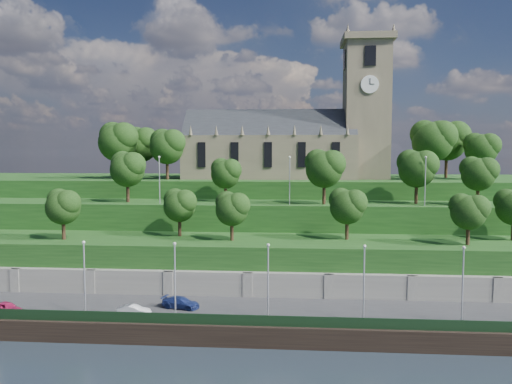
# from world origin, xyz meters

# --- Properties ---
(ground) EXTENTS (320.00, 320.00, 0.00)m
(ground) POSITION_xyz_m (0.00, 0.00, 0.00)
(ground) COLOR black
(ground) RESTS_ON ground
(promenade) EXTENTS (160.00, 12.00, 2.00)m
(promenade) POSITION_xyz_m (0.00, 6.00, 1.00)
(promenade) COLOR #2D2D30
(promenade) RESTS_ON ground
(quay_wall) EXTENTS (160.00, 0.50, 2.20)m
(quay_wall) POSITION_xyz_m (0.00, -0.05, 1.10)
(quay_wall) COLOR black
(quay_wall) RESTS_ON ground
(fence) EXTENTS (160.00, 0.10, 1.20)m
(fence) POSITION_xyz_m (0.00, 0.60, 2.60)
(fence) COLOR black
(fence) RESTS_ON promenade
(retaining_wall) EXTENTS (160.00, 2.10, 5.00)m
(retaining_wall) POSITION_xyz_m (0.00, 11.97, 2.50)
(retaining_wall) COLOR slate
(retaining_wall) RESTS_ON ground
(embankment_lower) EXTENTS (160.00, 12.00, 8.00)m
(embankment_lower) POSITION_xyz_m (0.00, 18.00, 4.00)
(embankment_lower) COLOR #183E14
(embankment_lower) RESTS_ON ground
(embankment_upper) EXTENTS (160.00, 10.00, 12.00)m
(embankment_upper) POSITION_xyz_m (0.00, 29.00, 6.00)
(embankment_upper) COLOR #183E14
(embankment_upper) RESTS_ON ground
(hilltop) EXTENTS (160.00, 32.00, 15.00)m
(hilltop) POSITION_xyz_m (0.00, 50.00, 7.50)
(hilltop) COLOR #183E14
(hilltop) RESTS_ON ground
(church) EXTENTS (38.60, 12.35, 27.60)m
(church) POSITION_xyz_m (0.79, 45.98, 22.52)
(church) COLOR brown
(church) RESTS_ON hilltop
(trees_lower) EXTENTS (66.06, 8.66, 7.02)m
(trees_lower) POSITION_xyz_m (1.20, 18.05, 12.65)
(trees_lower) COLOR black
(trees_lower) RESTS_ON embankment_lower
(trees_upper) EXTENTS (59.32, 8.17, 8.41)m
(trees_upper) POSITION_xyz_m (3.39, 28.12, 17.42)
(trees_upper) COLOR black
(trees_upper) RESTS_ON embankment_upper
(trees_hilltop) EXTENTS (73.63, 16.83, 11.14)m
(trees_hilltop) POSITION_xyz_m (1.16, 44.69, 22.00)
(trees_hilltop) COLOR black
(trees_hilltop) RESTS_ON hilltop
(lamp_posts_promenade) EXTENTS (60.36, 0.36, 8.33)m
(lamp_posts_promenade) POSITION_xyz_m (-2.00, 2.50, 6.78)
(lamp_posts_promenade) COLOR #B2B2B7
(lamp_posts_promenade) RESTS_ON promenade
(lamp_posts_upper) EXTENTS (40.36, 0.36, 7.36)m
(lamp_posts_upper) POSITION_xyz_m (-0.00, 26.00, 16.28)
(lamp_posts_upper) COLOR #B2B2B7
(lamp_posts_upper) RESTS_ON embankment_upper
(car_left) EXTENTS (4.02, 2.78, 1.27)m
(car_left) POSITION_xyz_m (-31.07, 2.70, 2.64)
(car_left) COLOR #991947
(car_left) RESTS_ON promenade
(car_middle) EXTENTS (3.69, 1.48, 1.19)m
(car_middle) POSITION_xyz_m (-16.73, 2.92, 2.60)
(car_middle) COLOR silver
(car_middle) RESTS_ON promenade
(car_right) EXTENTS (4.73, 2.82, 1.29)m
(car_right) POSITION_xyz_m (-12.24, 6.05, 2.64)
(car_right) COLOR navy
(car_right) RESTS_ON promenade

